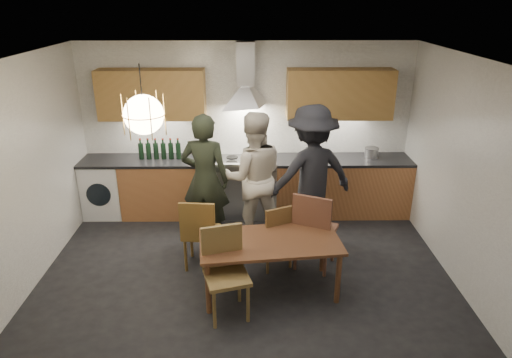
{
  "coord_description": "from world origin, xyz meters",
  "views": [
    {
      "loc": [
        0.06,
        -4.56,
        3.21
      ],
      "look_at": [
        0.13,
        0.4,
        1.2
      ],
      "focal_mm": 32.0,
      "sensor_mm": 36.0,
      "label": 1
    }
  ],
  "objects_px": {
    "chair_front": "(225,265)",
    "mixing_bowl": "(312,156)",
    "person_left": "(205,179)",
    "stock_pot": "(371,153)",
    "chair_back_left": "(200,230)",
    "person_right": "(311,174)",
    "dining_table": "(270,246)",
    "wine_bottles": "(160,149)",
    "person_mid": "(253,177)"
  },
  "relations": [
    {
      "from": "chair_front",
      "to": "mixing_bowl",
      "type": "height_order",
      "value": "mixing_bowl"
    },
    {
      "from": "person_left",
      "to": "stock_pot",
      "type": "relative_size",
      "value": 8.8
    },
    {
      "from": "chair_back_left",
      "to": "person_right",
      "type": "distance_m",
      "value": 1.71
    },
    {
      "from": "person_left",
      "to": "stock_pot",
      "type": "xyz_separation_m",
      "value": [
        2.45,
        0.88,
        0.07
      ]
    },
    {
      "from": "mixing_bowl",
      "to": "stock_pot",
      "type": "height_order",
      "value": "stock_pot"
    },
    {
      "from": "dining_table",
      "to": "wine_bottles",
      "type": "distance_m",
      "value": 2.65
    },
    {
      "from": "person_mid",
      "to": "wine_bottles",
      "type": "bearing_deg",
      "value": -35.57
    },
    {
      "from": "stock_pot",
      "to": "wine_bottles",
      "type": "bearing_deg",
      "value": -179.62
    },
    {
      "from": "person_left",
      "to": "person_right",
      "type": "xyz_separation_m",
      "value": [
        1.43,
        0.08,
        0.04
      ]
    },
    {
      "from": "person_left",
      "to": "mixing_bowl",
      "type": "xyz_separation_m",
      "value": [
        1.54,
        0.81,
        0.04
      ]
    },
    {
      "from": "dining_table",
      "to": "person_left",
      "type": "xyz_separation_m",
      "value": [
        -0.82,
        1.22,
        0.32
      ]
    },
    {
      "from": "chair_back_left",
      "to": "chair_front",
      "type": "distance_m",
      "value": 0.89
    },
    {
      "from": "person_left",
      "to": "wine_bottles",
      "type": "bearing_deg",
      "value": -37.31
    },
    {
      "from": "chair_back_left",
      "to": "wine_bottles",
      "type": "height_order",
      "value": "wine_bottles"
    },
    {
      "from": "person_right",
      "to": "wine_bottles",
      "type": "height_order",
      "value": "person_right"
    },
    {
      "from": "person_mid",
      "to": "person_right",
      "type": "height_order",
      "value": "person_right"
    },
    {
      "from": "dining_table",
      "to": "wine_bottles",
      "type": "xyz_separation_m",
      "value": [
        -1.58,
        2.08,
        0.47
      ]
    },
    {
      "from": "dining_table",
      "to": "person_mid",
      "type": "height_order",
      "value": "person_mid"
    },
    {
      "from": "person_right",
      "to": "stock_pot",
      "type": "distance_m",
      "value": 1.3
    },
    {
      "from": "chair_back_left",
      "to": "person_left",
      "type": "xyz_separation_m",
      "value": [
        0.02,
        0.74,
        0.36
      ]
    },
    {
      "from": "chair_front",
      "to": "person_left",
      "type": "bearing_deg",
      "value": 85.96
    },
    {
      "from": "mixing_bowl",
      "to": "stock_pot",
      "type": "relative_size",
      "value": 1.63
    },
    {
      "from": "chair_back_left",
      "to": "mixing_bowl",
      "type": "bearing_deg",
      "value": -129.88
    },
    {
      "from": "chair_front",
      "to": "person_mid",
      "type": "height_order",
      "value": "person_mid"
    },
    {
      "from": "person_left",
      "to": "dining_table",
      "type": "bearing_deg",
      "value": 135.12
    },
    {
      "from": "chair_back_left",
      "to": "wine_bottles",
      "type": "xyz_separation_m",
      "value": [
        -0.74,
        1.6,
        0.52
      ]
    },
    {
      "from": "chair_back_left",
      "to": "person_right",
      "type": "height_order",
      "value": "person_right"
    },
    {
      "from": "wine_bottles",
      "to": "chair_back_left",
      "type": "bearing_deg",
      "value": -65.15
    },
    {
      "from": "person_left",
      "to": "person_right",
      "type": "relative_size",
      "value": 0.95
    },
    {
      "from": "dining_table",
      "to": "chair_front",
      "type": "height_order",
      "value": "chair_front"
    },
    {
      "from": "person_right",
      "to": "wine_bottles",
      "type": "relative_size",
      "value": 2.98
    },
    {
      "from": "chair_back_left",
      "to": "stock_pot",
      "type": "xyz_separation_m",
      "value": [
        2.47,
        1.62,
        0.43
      ]
    },
    {
      "from": "chair_front",
      "to": "wine_bottles",
      "type": "height_order",
      "value": "wine_bottles"
    },
    {
      "from": "person_right",
      "to": "dining_table",
      "type": "bearing_deg",
      "value": 46.7
    },
    {
      "from": "dining_table",
      "to": "wine_bottles",
      "type": "bearing_deg",
      "value": 120.84
    },
    {
      "from": "chair_front",
      "to": "wine_bottles",
      "type": "bearing_deg",
      "value": 98.26
    },
    {
      "from": "chair_front",
      "to": "mixing_bowl",
      "type": "distance_m",
      "value": 2.7
    },
    {
      "from": "chair_front",
      "to": "mixing_bowl",
      "type": "bearing_deg",
      "value": 47.06
    },
    {
      "from": "person_mid",
      "to": "mixing_bowl",
      "type": "xyz_separation_m",
      "value": [
        0.9,
        0.74,
        0.03
      ]
    },
    {
      "from": "chair_front",
      "to": "stock_pot",
      "type": "distance_m",
      "value": 3.26
    },
    {
      "from": "person_mid",
      "to": "mixing_bowl",
      "type": "relative_size",
      "value": 5.41
    },
    {
      "from": "dining_table",
      "to": "person_right",
      "type": "bearing_deg",
      "value": 58.47
    },
    {
      "from": "wine_bottles",
      "to": "chair_front",
      "type": "bearing_deg",
      "value": -65.77
    },
    {
      "from": "dining_table",
      "to": "person_right",
      "type": "height_order",
      "value": "person_right"
    },
    {
      "from": "stock_pot",
      "to": "person_left",
      "type": "bearing_deg",
      "value": -160.33
    },
    {
      "from": "dining_table",
      "to": "chair_front",
      "type": "relative_size",
      "value": 1.68
    },
    {
      "from": "person_left",
      "to": "person_mid",
      "type": "height_order",
      "value": "person_mid"
    },
    {
      "from": "chair_front",
      "to": "person_right",
      "type": "height_order",
      "value": "person_right"
    },
    {
      "from": "person_mid",
      "to": "chair_back_left",
      "type": "bearing_deg",
      "value": 44.56
    },
    {
      "from": "person_mid",
      "to": "person_right",
      "type": "relative_size",
      "value": 0.96
    }
  ]
}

